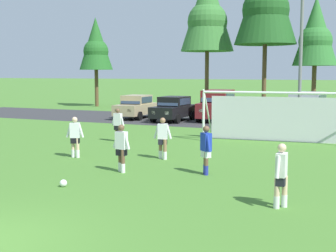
# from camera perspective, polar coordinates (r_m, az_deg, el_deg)

# --- Properties ---
(ground_plane) EXTENTS (400.00, 400.00, 0.00)m
(ground_plane) POSITION_cam_1_polar(r_m,az_deg,el_deg) (22.94, 5.39, -1.93)
(ground_plane) COLOR #477A2D
(parking_lot_strip) EXTENTS (52.00, 8.40, 0.01)m
(parking_lot_strip) POSITION_cam_1_polar(r_m,az_deg,el_deg) (31.84, 10.69, 0.38)
(parking_lot_strip) COLOR #333335
(parking_lot_strip) RESTS_ON ground
(soccer_ball) EXTENTS (0.22, 0.22, 0.22)m
(soccer_ball) POSITION_cam_1_polar(r_m,az_deg,el_deg) (14.25, -12.76, -6.88)
(soccer_ball) COLOR white
(soccer_ball) RESTS_ON ground
(soccer_goal) EXTENTS (7.56, 2.63, 2.57)m
(soccer_goal) POSITION_cam_1_polar(r_m,az_deg,el_deg) (23.26, 13.66, 1.24)
(soccer_goal) COLOR white
(soccer_goal) RESTS_ON ground
(player_striker_near) EXTENTS (0.74, 0.37, 1.64)m
(player_striker_near) POSITION_cam_1_polar(r_m,az_deg,el_deg) (18.86, -11.37, -1.36)
(player_striker_near) COLOR beige
(player_striker_near) RESTS_ON ground
(player_midfield_center) EXTENTS (0.73, 0.31, 1.64)m
(player_midfield_center) POSITION_cam_1_polar(r_m,az_deg,el_deg) (15.86, -5.75, -2.76)
(player_midfield_center) COLOR brown
(player_midfield_center) RESTS_ON ground
(player_defender_far) EXTENTS (0.75, 0.34, 1.64)m
(player_defender_far) POSITION_cam_1_polar(r_m,az_deg,el_deg) (18.16, -0.66, -1.53)
(player_defender_far) COLOR #936B4C
(player_defender_far) RESTS_ON ground
(player_winger_left) EXTENTS (0.31, 0.73, 1.64)m
(player_winger_left) POSITION_cam_1_polar(r_m,az_deg,el_deg) (11.99, 13.76, -5.97)
(player_winger_left) COLOR beige
(player_winger_left) RESTS_ON ground
(player_winger_right) EXTENTS (0.54, 0.62, 1.64)m
(player_winger_right) POSITION_cam_1_polar(r_m,az_deg,el_deg) (15.47, 4.70, -2.98)
(player_winger_right) COLOR brown
(player_winger_right) RESTS_ON ground
(player_trailing_back) EXTENTS (0.74, 0.26, 1.64)m
(player_trailing_back) POSITION_cam_1_polar(r_m,az_deg,el_deg) (22.86, -6.19, 0.12)
(player_trailing_back) COLOR brown
(player_trailing_back) RESTS_ON ground
(parked_car_slot_far_left) EXTENTS (2.14, 4.25, 1.72)m
(parked_car_slot_far_left) POSITION_cam_1_polar(r_m,az_deg,el_deg) (34.41, -3.95, 2.40)
(parked_car_slot_far_left) COLOR tan
(parked_car_slot_far_left) RESTS_ON ground
(parked_car_slot_left) EXTENTS (2.14, 4.25, 1.72)m
(parked_car_slot_left) POSITION_cam_1_polar(r_m,az_deg,el_deg) (32.38, 0.68, 2.15)
(parked_car_slot_left) COLOR black
(parked_car_slot_left) RESTS_ON ground
(parked_car_slot_center_left) EXTENTS (2.35, 4.71, 2.16)m
(parked_car_slot_center_left) POSITION_cam_1_polar(r_m,az_deg,el_deg) (32.88, 6.12, 2.60)
(parked_car_slot_center_left) COLOR maroon
(parked_car_slot_center_left) RESTS_ON ground
(parked_car_slot_center) EXTENTS (2.06, 4.21, 1.72)m
(parked_car_slot_center) POSITION_cam_1_polar(r_m,az_deg,el_deg) (30.58, 11.67, 1.75)
(parked_car_slot_center) COLOR silver
(parked_car_slot_center) RESTS_ON ground
(parked_car_slot_center_right) EXTENTS (2.39, 4.73, 2.16)m
(parked_car_slot_center_right) POSITION_cam_1_polar(r_m,az_deg,el_deg) (30.28, 16.75, 2.01)
(parked_car_slot_center_right) COLOR #B2B2BC
(parked_car_slot_center_right) RESTS_ON ground
(tree_left_edge) EXTENTS (3.30, 3.30, 8.81)m
(tree_left_edge) POSITION_cam_1_polar(r_m,az_deg,el_deg) (47.13, -8.88, 9.76)
(tree_left_edge) COLOR brown
(tree_left_edge) RESTS_ON ground
(tree_mid_left) EXTENTS (4.77, 4.77, 12.71)m
(tree_mid_left) POSITION_cam_1_polar(r_m,az_deg,el_deg) (42.66, 4.88, 13.80)
(tree_mid_left) COLOR brown
(tree_mid_left) RESTS_ON ground
(tree_mid_right) EXTENTS (3.55, 3.55, 9.47)m
(tree_mid_right) POSITION_cam_1_polar(r_m,az_deg,el_deg) (39.64, 17.72, 10.80)
(tree_mid_right) COLOR brown
(tree_mid_right) RESTS_ON ground
(street_lamp) EXTENTS (2.00, 0.32, 7.71)m
(street_lamp) POSITION_cam_1_polar(r_m,az_deg,el_deg) (26.25, 16.39, 7.65)
(street_lamp) COLOR slate
(street_lamp) RESTS_ON ground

